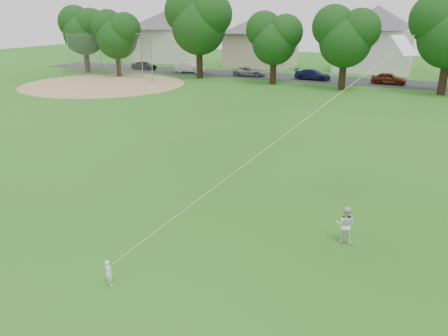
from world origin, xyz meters
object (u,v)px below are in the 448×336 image
at_px(kite, 271,145).
at_px(baseball_backstop, 118,56).
at_px(toddler, 109,273).
at_px(older_boy, 345,225).

height_order(kite, baseball_backstop, kite).
bearing_deg(kite, toddler, -128.30).
height_order(toddler, baseball_backstop, baseball_backstop).
bearing_deg(toddler, older_boy, -122.77).
height_order(toddler, older_boy, older_boy).
relative_size(older_boy, baseball_backstop, 0.11).
bearing_deg(toddler, baseball_backstop, -39.06).
bearing_deg(kite, baseball_backstop, 133.55).
relative_size(kite, baseball_backstop, 1.04).
bearing_deg(older_boy, baseball_backstop, -45.26).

